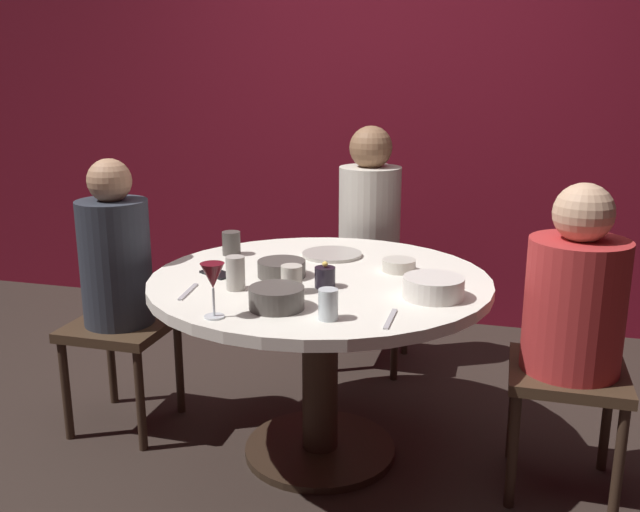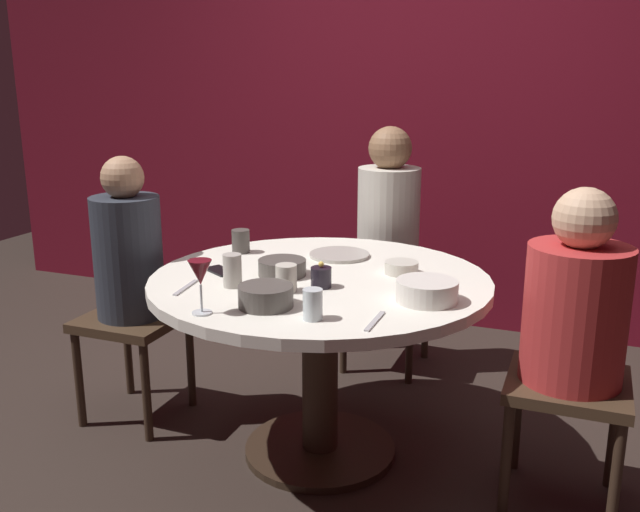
% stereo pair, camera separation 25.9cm
% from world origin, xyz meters
% --- Properties ---
extents(ground_plane, '(8.00, 8.00, 0.00)m').
position_xyz_m(ground_plane, '(0.00, 0.00, 0.00)').
color(ground_plane, '#2D231E').
extents(back_wall, '(6.00, 0.10, 2.60)m').
position_xyz_m(back_wall, '(0.00, 1.72, 1.30)').
color(back_wall, maroon).
rests_on(back_wall, ground).
extents(dining_table, '(1.28, 1.28, 0.74)m').
position_xyz_m(dining_table, '(0.00, 0.00, 0.58)').
color(dining_table, silver).
rests_on(dining_table, ground).
extents(seated_diner_left, '(0.40, 0.40, 1.15)m').
position_xyz_m(seated_diner_left, '(-0.86, 0.00, 0.71)').
color(seated_diner_left, '#3F2D1E').
rests_on(seated_diner_left, ground).
extents(seated_diner_back, '(0.40, 0.40, 1.23)m').
position_xyz_m(seated_diner_back, '(0.00, 0.93, 0.75)').
color(seated_diner_back, '#3F2D1E').
rests_on(seated_diner_back, ground).
extents(seated_diner_right, '(0.40, 0.40, 1.13)m').
position_xyz_m(seated_diner_right, '(0.91, 0.00, 0.70)').
color(seated_diner_right, '#3F2D1E').
rests_on(seated_diner_right, ground).
extents(candle_holder, '(0.07, 0.07, 0.10)m').
position_xyz_m(candle_holder, '(0.05, -0.12, 0.77)').
color(candle_holder, black).
rests_on(candle_holder, dining_table).
extents(wine_glass, '(0.08, 0.08, 0.18)m').
position_xyz_m(wine_glass, '(-0.20, -0.52, 0.86)').
color(wine_glass, silver).
rests_on(wine_glass, dining_table).
extents(dinner_plate, '(0.25, 0.25, 0.01)m').
position_xyz_m(dinner_plate, '(-0.03, 0.30, 0.74)').
color(dinner_plate, '#B2ADA3').
rests_on(dinner_plate, dining_table).
extents(cell_phone, '(0.16, 0.13, 0.01)m').
position_xyz_m(cell_phone, '(-0.38, -0.08, 0.74)').
color(cell_phone, black).
rests_on(cell_phone, dining_table).
extents(bowl_serving_large, '(0.18, 0.18, 0.06)m').
position_xyz_m(bowl_serving_large, '(-0.14, -0.03, 0.77)').
color(bowl_serving_large, '#4C4742').
rests_on(bowl_serving_large, dining_table).
extents(bowl_salad_center, '(0.21, 0.21, 0.07)m').
position_xyz_m(bowl_salad_center, '(0.44, -0.14, 0.77)').
color(bowl_salad_center, silver).
rests_on(bowl_salad_center, dining_table).
extents(bowl_small_white, '(0.13, 0.13, 0.05)m').
position_xyz_m(bowl_small_white, '(0.27, 0.15, 0.76)').
color(bowl_small_white, beige).
rests_on(bowl_small_white, dining_table).
extents(bowl_sauce_side, '(0.18, 0.18, 0.07)m').
position_xyz_m(bowl_sauce_side, '(-0.04, -0.39, 0.77)').
color(bowl_sauce_side, '#4C4742').
rests_on(bowl_sauce_side, dining_table).
extents(cup_near_candle, '(0.08, 0.08, 0.10)m').
position_xyz_m(cup_near_candle, '(-0.44, 0.21, 0.78)').
color(cup_near_candle, '#4C4742').
rests_on(cup_near_candle, dining_table).
extents(cup_by_left_diner, '(0.07, 0.07, 0.10)m').
position_xyz_m(cup_by_left_diner, '(-0.04, -0.21, 0.78)').
color(cup_by_left_diner, beige).
rests_on(cup_by_left_diner, dining_table).
extents(cup_by_right_diner, '(0.06, 0.06, 0.10)m').
position_xyz_m(cup_by_right_diner, '(0.15, -0.44, 0.78)').
color(cup_by_right_diner, silver).
rests_on(cup_by_right_diner, dining_table).
extents(cup_center_front, '(0.07, 0.07, 0.12)m').
position_xyz_m(cup_center_front, '(-0.24, -0.23, 0.80)').
color(cup_center_front, '#B2ADA3').
rests_on(cup_center_front, dining_table).
extents(fork_near_plate, '(0.02, 0.18, 0.01)m').
position_xyz_m(fork_near_plate, '(0.34, -0.39, 0.74)').
color(fork_near_plate, '#B7B7BC').
rests_on(fork_near_plate, dining_table).
extents(knife_near_plate, '(0.04, 0.18, 0.01)m').
position_xyz_m(knife_near_plate, '(-0.39, -0.31, 0.74)').
color(knife_near_plate, '#B7B7BC').
rests_on(knife_near_plate, dining_table).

